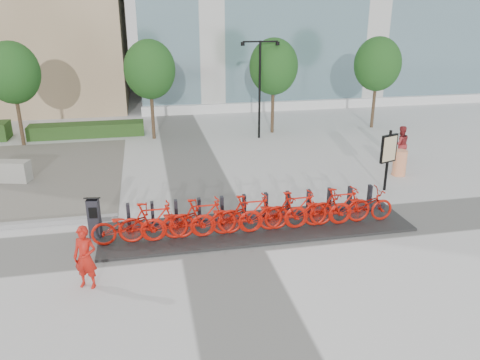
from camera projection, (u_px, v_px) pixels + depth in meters
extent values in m
plane|color=silver|center=(218.00, 236.00, 14.12)|extent=(120.00, 120.00, 0.00)
cube|color=#203E15|center=(87.00, 130.00, 25.19)|extent=(6.00, 1.20, 0.70)
cylinder|color=brown|center=(19.00, 116.00, 23.12)|extent=(0.18, 0.18, 3.00)
ellipsoid|color=#1F501C|center=(12.00, 73.00, 22.40)|extent=(2.60, 2.60, 2.99)
cylinder|color=brown|center=(152.00, 111.00, 24.36)|extent=(0.18, 0.18, 3.00)
ellipsoid|color=#1F501C|center=(150.00, 69.00, 23.64)|extent=(2.60, 2.60, 2.99)
cylinder|color=brown|center=(273.00, 106.00, 25.60)|extent=(0.18, 0.18, 3.00)
ellipsoid|color=#1F501C|center=(274.00, 66.00, 24.88)|extent=(2.60, 2.60, 2.99)
cylinder|color=brown|center=(374.00, 102.00, 26.74)|extent=(0.18, 0.18, 3.00)
ellipsoid|color=#1F501C|center=(378.00, 64.00, 26.02)|extent=(2.60, 2.60, 2.99)
cylinder|color=black|center=(260.00, 91.00, 24.14)|extent=(0.12, 0.12, 5.00)
cube|color=black|center=(252.00, 42.00, 23.22)|extent=(0.90, 0.08, 0.08)
cube|color=black|center=(269.00, 41.00, 23.39)|extent=(0.90, 0.08, 0.08)
cylinder|color=black|center=(243.00, 44.00, 23.17)|extent=(0.20, 0.20, 0.18)
cylinder|color=black|center=(278.00, 43.00, 23.51)|extent=(0.20, 0.20, 0.18)
cube|color=#252525|center=(257.00, 227.00, 14.63)|extent=(9.60, 2.40, 0.08)
imported|color=#BA1207|center=(128.00, 226.00, 13.36)|extent=(2.07, 0.72, 1.09)
imported|color=#BA1207|center=(153.00, 222.00, 13.48)|extent=(2.01, 0.57, 1.21)
imported|color=#BA1207|center=(178.00, 221.00, 13.64)|extent=(2.07, 0.72, 1.09)
imported|color=#BA1207|center=(203.00, 217.00, 13.75)|extent=(2.01, 0.57, 1.21)
imported|color=#BA1207|center=(227.00, 217.00, 13.91)|extent=(2.07, 0.72, 1.09)
imported|color=#BA1207|center=(250.00, 213.00, 14.03)|extent=(2.01, 0.57, 1.21)
imported|color=#BA1207|center=(274.00, 213.00, 14.18)|extent=(2.07, 0.72, 1.09)
imported|color=#BA1207|center=(296.00, 210.00, 14.30)|extent=(2.01, 0.57, 1.21)
imported|color=#BA1207|center=(318.00, 209.00, 14.46)|extent=(2.07, 0.72, 1.09)
imported|color=#BA1207|center=(340.00, 206.00, 14.57)|extent=(2.01, 0.57, 1.21)
imported|color=#BA1207|center=(362.00, 206.00, 14.73)|extent=(2.07, 0.72, 1.09)
cube|color=#212128|center=(94.00, 218.00, 13.72)|extent=(0.38, 0.34, 1.20)
cube|color=black|center=(92.00, 198.00, 13.50)|extent=(0.45, 0.40, 0.16)
cube|color=black|center=(93.00, 213.00, 13.50)|extent=(0.24, 0.06, 0.33)
imported|color=red|center=(85.00, 257.00, 11.28)|extent=(0.69, 0.57, 1.62)
imported|color=maroon|center=(400.00, 144.00, 20.77)|extent=(0.84, 0.68, 1.65)
cylinder|color=#FF5C00|center=(400.00, 163.00, 19.18)|extent=(0.56, 0.56, 1.05)
cube|color=#989792|center=(2.00, 171.00, 18.52)|extent=(2.25, 1.13, 0.84)
cylinder|color=black|center=(387.00, 161.00, 17.36)|extent=(0.11, 0.11, 2.32)
cube|color=black|center=(389.00, 148.00, 17.20)|extent=(0.75, 0.36, 1.05)
cube|color=beige|center=(390.00, 149.00, 17.14)|extent=(0.62, 0.24, 0.93)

